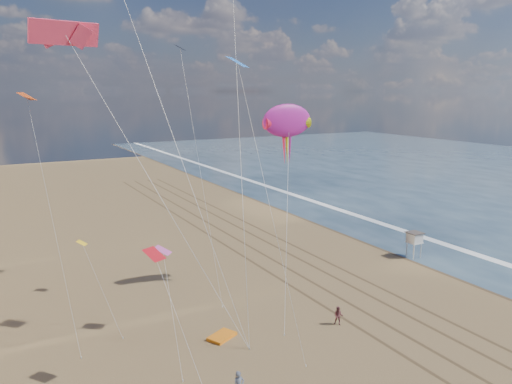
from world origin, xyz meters
TOP-DOWN VIEW (x-y plane):
  - wet_sand at (19.00, 40.00)m, footprint 260.00×260.00m
  - foam at (23.20, 40.00)m, footprint 260.00×260.00m
  - tracks at (2.55, 30.00)m, footprint 7.68×120.00m
  - lifeguard_stand at (16.03, 25.00)m, footprint 1.65×1.65m
  - grounded_kite at (-11.66, 18.08)m, footprint 2.55×2.19m
  - show_kite at (-1.49, 25.03)m, footprint 5.28×5.05m
  - kite_flyer_b at (-2.33, 15.47)m, footprint 0.98×0.97m
  - small_kites at (-15.25, 22.58)m, footprint 15.44×19.72m

SIDE VIEW (x-z plane):
  - wet_sand at x=19.00m, z-range 0.00..0.00m
  - foam at x=23.20m, z-range 0.00..0.00m
  - tracks at x=2.55m, z-range 0.00..0.01m
  - grounded_kite at x=-11.66m, z-range 0.00..0.25m
  - kite_flyer_b at x=-2.33m, z-range 0.00..1.60m
  - lifeguard_stand at x=16.03m, z-range 0.80..3.78m
  - small_kites at x=-15.25m, z-range 5.49..23.97m
  - show_kite at x=-1.49m, z-range 6.49..25.81m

